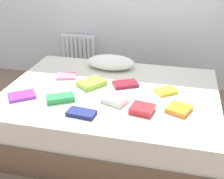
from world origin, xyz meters
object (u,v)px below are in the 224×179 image
at_px(textbook_white, 115,100).
at_px(textbook_maroon, 125,84).
at_px(bed, 111,113).
at_px(textbook_pink, 66,76).
at_px(radiator, 78,54).
at_px(textbook_navy, 81,113).
at_px(textbook_purple, 22,96).
at_px(textbook_lime, 91,83).
at_px(textbook_yellow, 166,91).
at_px(pillow, 111,62).
at_px(textbook_orange, 179,109).
at_px(textbook_green, 60,98).
at_px(textbook_red, 142,109).

distance_m(textbook_white, textbook_maroon, 0.34).
height_order(bed, textbook_pink, textbook_pink).
bearing_deg(textbook_pink, textbook_white, -50.30).
xyz_separation_m(radiator, textbook_maroon, (0.86, -1.08, 0.14)).
bearing_deg(textbook_navy, bed, 81.82).
relative_size(radiator, textbook_purple, 2.30).
height_order(textbook_lime, textbook_navy, textbook_lime).
distance_m(radiator, textbook_yellow, 1.70).
distance_m(pillow, textbook_purple, 1.04).
bearing_deg(textbook_purple, textbook_orange, -33.57).
bearing_deg(bed, radiator, 121.89).
xyz_separation_m(radiator, textbook_yellow, (1.25, -1.14, 0.15)).
distance_m(textbook_lime, textbook_purple, 0.65).
bearing_deg(bed, textbook_green, -140.87).
height_order(bed, textbook_red, textbook_red).
relative_size(textbook_red, textbook_pink, 0.92).
bearing_deg(pillow, textbook_navy, -89.70).
height_order(textbook_orange, textbook_purple, textbook_orange).
xyz_separation_m(radiator, textbook_red, (1.09, -1.53, 0.15)).
xyz_separation_m(textbook_white, textbook_purple, (-0.83, -0.10, -0.01)).
xyz_separation_m(textbook_red, textbook_yellow, (0.16, 0.39, -0.01)).
relative_size(textbook_red, textbook_maroon, 0.78).
bearing_deg(textbook_purple, textbook_maroon, -9.16).
relative_size(textbook_purple, textbook_pink, 1.18).
xyz_separation_m(textbook_purple, textbook_yellow, (1.24, 0.38, 0.00)).
height_order(textbook_navy, textbook_pink, textbook_navy).
height_order(pillow, textbook_yellow, pillow).
xyz_separation_m(bed, textbook_purple, (-0.74, -0.32, 0.27)).
distance_m(pillow, textbook_maroon, 0.47).
bearing_deg(textbook_pink, textbook_lime, -39.62).
bearing_deg(textbook_white, bed, 132.74).
bearing_deg(textbook_navy, textbook_purple, 170.79).
bearing_deg(textbook_purple, textbook_green, -33.97).
distance_m(textbook_orange, textbook_navy, 0.79).
bearing_deg(textbook_yellow, textbook_orange, -103.69).
bearing_deg(textbook_white, textbook_yellow, 54.85).
bearing_deg(textbook_lime, textbook_maroon, -40.09).
relative_size(textbook_orange, textbook_purple, 0.79).
relative_size(textbook_white, textbook_navy, 0.89).
bearing_deg(bed, textbook_navy, -103.98).
distance_m(pillow, textbook_green, 0.86).
bearing_deg(textbook_lime, pillow, 27.85).
bearing_deg(textbook_yellow, textbook_maroon, 134.60).
distance_m(textbook_orange, textbook_lime, 0.88).
bearing_deg(textbook_red, textbook_orange, 25.73).
relative_size(textbook_navy, textbook_yellow, 1.24).
height_order(radiator, textbook_maroon, radiator).
xyz_separation_m(textbook_lime, textbook_navy, (0.08, -0.54, -0.01)).
bearing_deg(textbook_green, textbook_yellow, -7.85).
distance_m(textbook_red, textbook_purple, 1.08).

